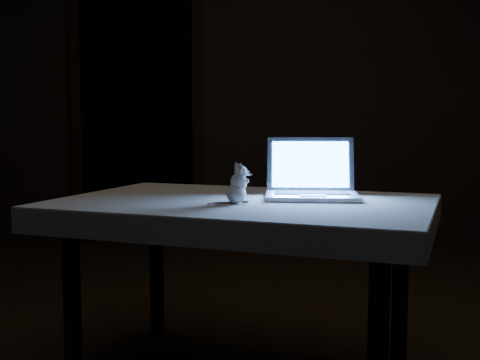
# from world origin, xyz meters

# --- Properties ---
(floor) EXTENTS (5.00, 5.00, 0.00)m
(floor) POSITION_xyz_m (0.00, 0.00, 0.00)
(floor) COLOR black
(floor) RESTS_ON ground
(back_wall) EXTENTS (4.50, 0.04, 2.60)m
(back_wall) POSITION_xyz_m (0.00, 2.50, 1.30)
(back_wall) COLOR black
(back_wall) RESTS_ON ground
(doorway) EXTENTS (1.06, 0.36, 2.13)m
(doorway) POSITION_xyz_m (-1.10, 2.50, 1.06)
(doorway) COLOR black
(doorway) RESTS_ON back_wall
(table) EXTENTS (1.46, 1.19, 0.67)m
(table) POSITION_xyz_m (-0.23, -0.17, 0.34)
(table) COLOR black
(table) RESTS_ON floor
(tablecloth) EXTENTS (1.43, 1.02, 0.09)m
(tablecloth) POSITION_xyz_m (-0.20, -0.18, 0.64)
(tablecloth) COLOR beige
(tablecloth) RESTS_ON table
(laptop) EXTENTS (0.36, 0.32, 0.23)m
(laptop) POSITION_xyz_m (0.03, -0.13, 0.80)
(laptop) COLOR silver
(laptop) RESTS_ON tablecloth
(plush_mouse) EXTENTS (0.11, 0.11, 0.14)m
(plush_mouse) POSITION_xyz_m (-0.26, -0.27, 0.75)
(plush_mouse) COLOR white
(plush_mouse) RESTS_ON tablecloth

